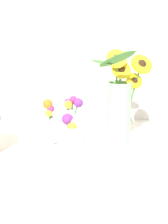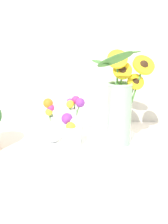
% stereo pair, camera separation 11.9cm
% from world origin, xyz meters
% --- Properties ---
extents(ground_plane, '(6.00, 6.00, 0.00)m').
position_xyz_m(ground_plane, '(0.00, 0.00, 0.00)').
color(ground_plane, silver).
extents(serving_tray, '(0.51, 0.51, 0.02)m').
position_xyz_m(serving_tray, '(-0.03, 0.04, 0.01)').
color(serving_tray, white).
rests_on(serving_tray, ground_plane).
extents(mason_jar_sunflowers, '(0.26, 0.24, 0.38)m').
position_xyz_m(mason_jar_sunflowers, '(0.11, 0.04, 0.18)').
color(mason_jar_sunflowers, '#99CC9E').
rests_on(mason_jar_sunflowers, serving_tray).
extents(vase_small_center, '(0.08, 0.08, 0.13)m').
position_xyz_m(vase_small_center, '(-0.08, 0.00, 0.08)').
color(vase_small_center, white).
rests_on(vase_small_center, serving_tray).
extents(vase_bulb_right, '(0.06, 0.06, 0.18)m').
position_xyz_m(vase_bulb_right, '(-0.16, 0.04, 0.09)').
color(vase_bulb_right, white).
rests_on(vase_bulb_right, serving_tray).
extents(vase_small_back, '(0.09, 0.06, 0.17)m').
position_xyz_m(vase_small_back, '(-0.08, 0.12, 0.10)').
color(vase_small_back, white).
rests_on(vase_small_back, serving_tray).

